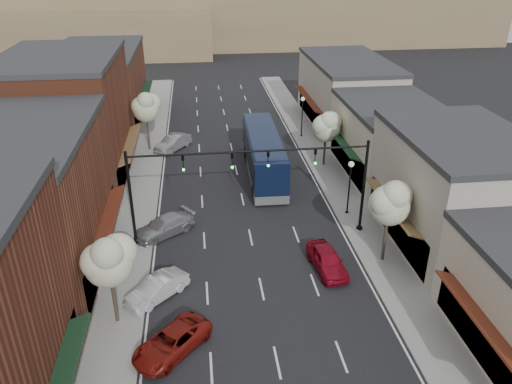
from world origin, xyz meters
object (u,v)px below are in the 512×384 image
object	(u,v)px
tree_right_far	(327,126)
parked_car_e	(173,143)
tree_left_near	(109,259)
red_hatchback	(327,260)
signal_mast_left	(166,183)
lamp_post_far	(302,110)
lamp_post_near	(350,179)
parked_car_b	(157,288)
parked_car_c	(164,226)
signal_mast_right	(332,175)
parked_car_a	(172,342)
tree_right_near	(391,202)
tree_left_far	(146,106)
coach_bus	(263,154)

from	to	relation	value
tree_right_far	parked_car_e	xyz separation A→B (m)	(-14.25, 5.94, -3.25)
tree_right_far	tree_left_near	distance (m)	25.99
tree_left_near	red_hatchback	distance (m)	13.62
signal_mast_left	lamp_post_far	world-z (taller)	signal_mast_left
lamp_post_near	parked_car_b	bearing A→B (deg)	-148.55
lamp_post_near	parked_car_c	bearing A→B (deg)	-174.60
signal_mast_right	parked_car_e	xyz separation A→B (m)	(-11.53, 17.89, -3.88)
lamp_post_far	parked_car_e	world-z (taller)	lamp_post_far
signal_mast_right	parked_car_e	bearing A→B (deg)	122.80
signal_mast_right	lamp_post_near	distance (m)	3.69
parked_car_b	parked_car_c	xyz separation A→B (m)	(0.10, 7.25, 0.01)
signal_mast_left	parked_car_a	distance (m)	11.30
tree_right_near	tree_left_far	bearing A→B (deg)	127.04
parked_car_a	parked_car_e	distance (m)	28.46
red_hatchback	parked_car_a	bearing A→B (deg)	-154.48
coach_bus	signal_mast_left	bearing A→B (deg)	-125.36
coach_bus	parked_car_e	xyz separation A→B (m)	(-8.27, 7.19, -1.28)
tree_left_far	tree_right_far	bearing A→B (deg)	-19.87
tree_left_far	parked_car_c	xyz separation A→B (m)	(2.16, -16.76, -3.93)
tree_right_far	red_hatchback	world-z (taller)	tree_right_far
tree_left_near	parked_car_c	world-z (taller)	tree_left_near
coach_bus	parked_car_b	bearing A→B (deg)	-115.69
parked_car_c	tree_left_far	bearing A→B (deg)	151.39
tree_right_far	parked_car_e	world-z (taller)	tree_right_far
tree_right_near	tree_right_far	bearing A→B (deg)	90.00
tree_right_near	red_hatchback	bearing A→B (deg)	-173.69
coach_bus	parked_car_a	distance (m)	22.62
tree_left_near	parked_car_b	size ratio (longest dim) A/B	1.43
signal_mast_right	parked_car_a	world-z (taller)	signal_mast_right
lamp_post_near	lamp_post_far	world-z (taller)	same
tree_left_near	parked_car_a	bearing A→B (deg)	-39.61
lamp_post_far	signal_mast_left	bearing A→B (deg)	-123.86
signal_mast_right	parked_car_c	bearing A→B (deg)	174.21
tree_right_near	red_hatchback	world-z (taller)	tree_right_near
signal_mast_left	parked_car_b	world-z (taller)	signal_mast_left
parked_car_c	lamp_post_far	bearing A→B (deg)	107.60
tree_left_near	tree_left_far	xyz separation A→B (m)	(-0.00, 26.00, 0.38)
tree_left_near	coach_bus	xyz separation A→B (m)	(10.62, 18.75, -2.20)
tree_right_far	parked_car_b	distance (m)	23.39
parked_car_a	parked_car_b	xyz separation A→B (m)	(-0.98, 4.50, 0.04)
tree_right_far	red_hatchback	size ratio (longest dim) A/B	1.27
signal_mast_left	red_hatchback	xyz separation A→B (m)	(10.04, -4.49, -3.90)
red_hatchback	tree_right_near	bearing A→B (deg)	-0.38
tree_right_near	tree_right_far	xyz separation A→B (m)	(0.00, 16.00, -0.46)
tree_left_near	parked_car_b	bearing A→B (deg)	44.15
signal_mast_left	tree_left_far	xyz separation A→B (m)	(-2.63, 17.95, -0.02)
tree_left_far	parked_car_b	xyz separation A→B (m)	(2.05, -24.01, -3.95)
parked_car_e	lamp_post_far	bearing A→B (deg)	44.03
signal_mast_right	tree_right_near	bearing A→B (deg)	-56.09
signal_mast_left	lamp_post_far	bearing A→B (deg)	56.14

